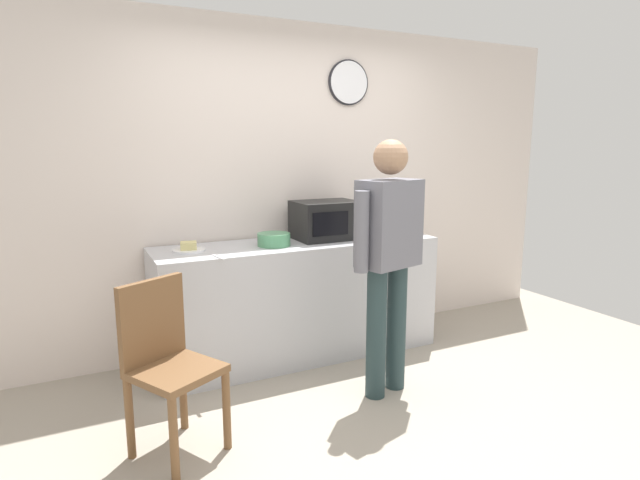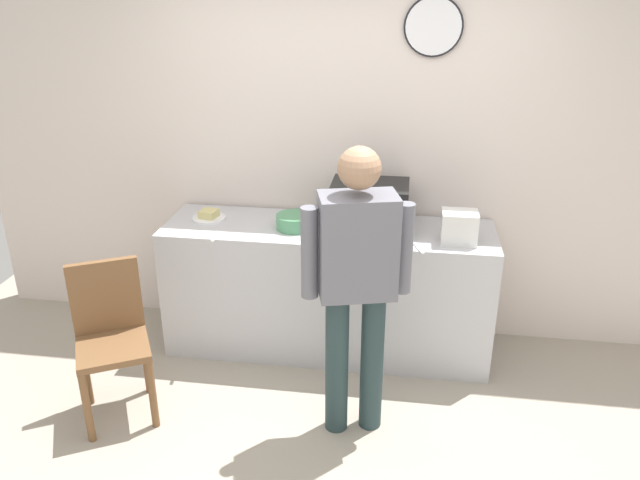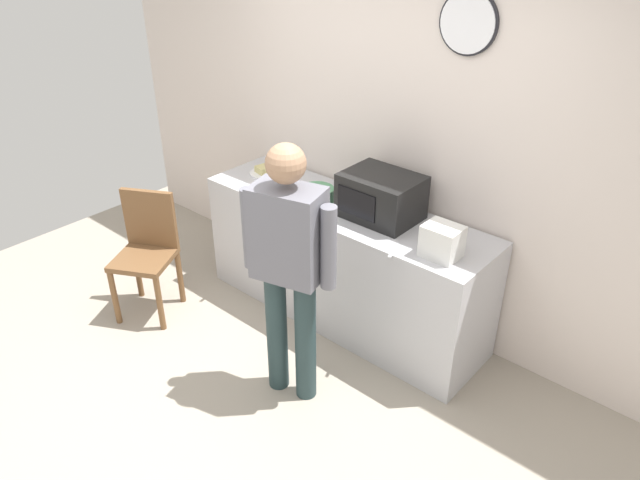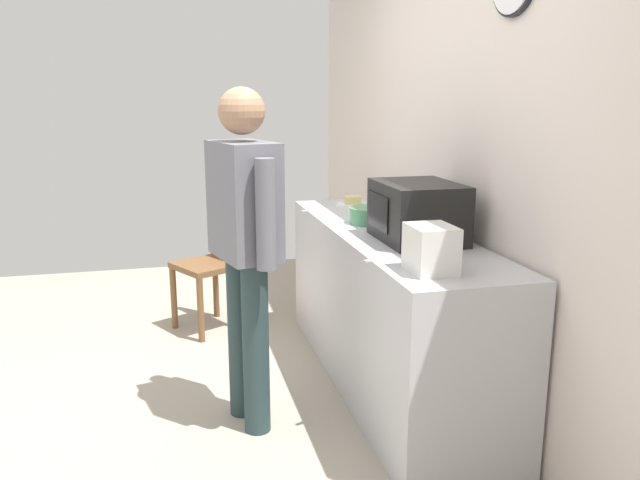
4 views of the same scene
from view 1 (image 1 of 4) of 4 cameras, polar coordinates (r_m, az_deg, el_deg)
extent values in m
plane|color=#9E9384|center=(3.29, 8.40, -19.60)|extent=(6.00, 6.00, 0.00)
cube|color=silver|center=(4.27, -3.46, 5.89)|extent=(5.40, 0.10, 2.60)
cylinder|color=white|center=(4.45, 3.20, 17.10)|extent=(0.34, 0.03, 0.34)
cylinder|color=black|center=(4.45, 3.18, 17.09)|extent=(0.37, 0.02, 0.37)
cube|color=#B7B7BC|center=(4.05, -2.39, -6.58)|extent=(2.19, 0.62, 0.91)
cube|color=black|center=(4.07, 0.69, 2.25)|extent=(0.50, 0.38, 0.30)
cube|color=black|center=(3.87, 1.19, 1.82)|extent=(0.30, 0.01, 0.18)
cylinder|color=white|center=(3.72, -14.39, -1.10)|extent=(0.23, 0.23, 0.01)
cube|color=#CDC079|center=(3.71, -14.42, -0.61)|extent=(0.13, 0.13, 0.05)
cylinder|color=#4C8E60|center=(3.81, -5.15, 0.06)|extent=(0.24, 0.24, 0.09)
cube|color=silver|center=(4.22, 8.69, 1.74)|extent=(0.22, 0.18, 0.20)
cube|color=silver|center=(3.46, -11.21, -1.88)|extent=(0.04, 0.17, 0.01)
cube|color=silver|center=(3.98, 6.95, -0.14)|extent=(0.08, 0.17, 0.01)
cylinder|color=#25383B|center=(3.55, 8.49, -9.48)|extent=(0.13, 0.13, 0.87)
cylinder|color=#25383B|center=(3.41, 6.27, -10.29)|extent=(0.13, 0.13, 0.87)
cube|color=slate|center=(3.30, 7.69, 1.85)|extent=(0.45, 0.34, 0.56)
cylinder|color=slate|center=(3.49, 10.39, 1.79)|extent=(0.09, 0.09, 0.50)
cylinder|color=slate|center=(3.12, 4.66, 0.90)|extent=(0.09, 0.09, 0.50)
sphere|color=#A37A5B|center=(3.26, 7.88, 9.13)|extent=(0.22, 0.22, 0.22)
cylinder|color=brown|center=(2.77, -15.94, -20.66)|extent=(0.04, 0.04, 0.45)
cylinder|color=brown|center=(2.98, -10.35, -18.12)|extent=(0.04, 0.04, 0.45)
cylinder|color=brown|center=(3.03, -20.43, -18.11)|extent=(0.04, 0.04, 0.45)
cylinder|color=brown|center=(3.21, -15.00, -16.04)|extent=(0.04, 0.04, 0.45)
cube|color=brown|center=(2.88, -15.68, -13.89)|extent=(0.54, 0.54, 0.04)
cube|color=brown|center=(2.93, -18.18, -8.49)|extent=(0.37, 0.23, 0.45)
camera|label=2|loc=(2.23, 74.80, 24.03)|focal=34.95mm
camera|label=3|loc=(4.07, 57.38, 22.07)|focal=33.63mm
camera|label=4|loc=(5.32, 38.03, 8.25)|focal=35.21mm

